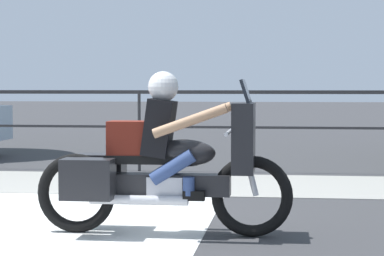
{
  "coord_description": "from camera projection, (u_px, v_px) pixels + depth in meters",
  "views": [
    {
      "loc": [
        2.37,
        -7.25,
        1.42
      ],
      "look_at": [
        1.34,
        1.24,
        0.94
      ],
      "focal_mm": 70.0,
      "sensor_mm": 36.0,
      "label": 1
    }
  ],
  "objects": [
    {
      "name": "motorcycle",
      "position": [
        162.0,
        162.0,
        7.09
      ],
      "size": [
        2.46,
        0.76,
        1.56
      ],
      "rotation": [
        0.0,
        0.0,
        0.07
      ],
      "color": "black",
      "rests_on": "ground"
    },
    {
      "name": "fence_railing",
      "position": [
        139.0,
        108.0,
        12.41
      ],
      "size": [
        36.0,
        0.05,
        1.35
      ],
      "color": "#232326",
      "rests_on": "ground"
    },
    {
      "name": "ground_plane",
      "position": [
        46.0,
        226.0,
        7.55
      ],
      "size": [
        120.0,
        120.0,
        0.0
      ],
      "primitive_type": "plane",
      "color": "#38383A"
    },
    {
      "name": "sidewalk_band",
      "position": [
        119.0,
        183.0,
        10.92
      ],
      "size": [
        44.0,
        2.4,
        0.01
      ],
      "primitive_type": "cube",
      "color": "#99968E",
      "rests_on": "ground"
    },
    {
      "name": "crosswalk_band",
      "position": [
        26.0,
        229.0,
        7.37
      ],
      "size": [
        3.54,
        6.0,
        0.01
      ],
      "primitive_type": "cube",
      "color": "silver",
      "rests_on": "ground"
    }
  ]
}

